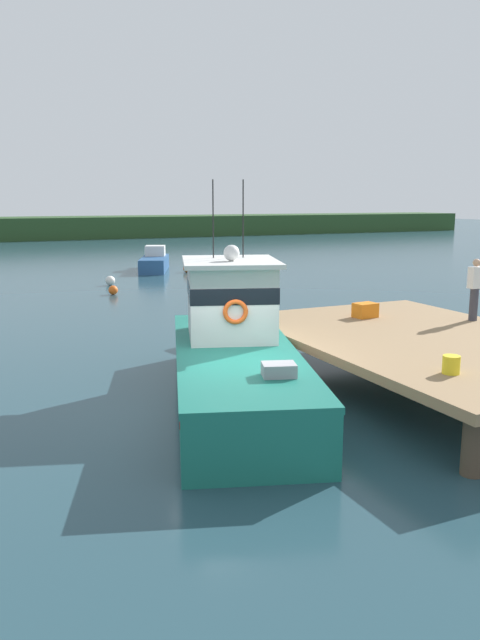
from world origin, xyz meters
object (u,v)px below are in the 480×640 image
deckhand_by_the_boat (475,288)px  mooring_buoy_inshore (110,281)px  mooring_buoy_outer (113,290)px  mooring_buoy_channel_marker (187,269)px  moored_boat_off_the_point (155,262)px  crate_stack_near_edge (365,310)px  bait_bucket (451,365)px  main_fishing_boat (233,352)px

deckhand_by_the_boat → mooring_buoy_inshore: bearing=105.4°
mooring_buoy_outer → mooring_buoy_channel_marker: 9.31m
moored_boat_off_the_point → crate_stack_near_edge: bearing=-92.8°
crate_stack_near_edge → mooring_buoy_outer: (-3.57, 14.66, -1.18)m
bait_bucket → deckhand_by_the_boat: 5.62m
bait_bucket → mooring_buoy_inshore: bait_bucket is taller
mooring_buoy_inshore → crate_stack_near_edge: bearing=-80.5°
moored_boat_off_the_point → mooring_buoy_inshore: size_ratio=12.01×
moored_boat_off_the_point → mooring_buoy_inshore: (-4.14, -5.90, -0.27)m
crate_stack_near_edge → mooring_buoy_inshore: size_ratio=1.22×
main_fishing_boat → moored_boat_off_the_point: 25.75m
main_fishing_boat → mooring_buoy_inshore: (1.51, 19.22, -0.76)m
crate_stack_near_edge → deckhand_by_the_boat: deckhand_by_the_boat is taller
crate_stack_near_edge → mooring_buoy_channel_marker: (2.53, 21.70, -1.16)m
mooring_buoy_outer → mooring_buoy_inshore: size_ratio=0.88×
main_fishing_boat → mooring_buoy_outer: (0.92, 16.01, -0.79)m
main_fishing_boat → deckhand_by_the_boat: 6.92m
moored_boat_off_the_point → mooring_buoy_inshore: bearing=-125.1°
moored_boat_off_the_point → mooring_buoy_outer: moored_boat_off_the_point is taller
mooring_buoy_inshore → mooring_buoy_channel_marker: (5.52, 3.82, -0.01)m
main_fishing_boat → mooring_buoy_outer: bearing=86.7°
crate_stack_near_edge → mooring_buoy_channel_marker: bearing=83.3°
moored_boat_off_the_point → mooring_buoy_inshore: 7.21m
deckhand_by_the_boat → crate_stack_near_edge: bearing=146.9°
main_fishing_boat → mooring_buoy_inshore: 19.30m
main_fishing_boat → crate_stack_near_edge: (4.50, 1.34, 0.39)m
moored_boat_off_the_point → mooring_buoy_outer: 10.27m
deckhand_by_the_boat → mooring_buoy_outer: (-5.92, 16.19, -1.84)m
crate_stack_near_edge → mooring_buoy_outer: 15.14m
main_fishing_boat → mooring_buoy_channel_marker: bearing=73.0°
mooring_buoy_outer → mooring_buoy_inshore: bearing=79.7°
main_fishing_boat → crate_stack_near_edge: main_fishing_boat is taller
main_fishing_boat → mooring_buoy_inshore: size_ratio=20.16×
bait_bucket → mooring_buoy_inshore: (-1.15, 23.11, -1.12)m
bait_bucket → mooring_buoy_inshore: bearing=92.9°
crate_stack_near_edge → mooring_buoy_channel_marker: crate_stack_near_edge is taller
crate_stack_near_edge → moored_boat_off_the_point: (1.15, 23.78, -0.88)m
mooring_buoy_inshore → deckhand_by_the_boat: bearing=-74.6°
main_fishing_boat → mooring_buoy_channel_marker: (7.03, 23.04, -0.77)m
bait_bucket → mooring_buoy_outer: (-1.74, 19.89, -1.15)m
mooring_buoy_channel_marker → moored_boat_off_the_point: bearing=123.5°
deckhand_by_the_boat → mooring_buoy_channel_marker: 23.30m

